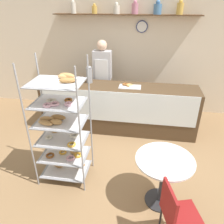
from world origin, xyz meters
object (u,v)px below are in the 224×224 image
Objects in this scene: pastry_rack at (62,128)px; coffee_carafe at (89,75)px; donut_tray_counter at (129,86)px; person_worker at (103,77)px; cafe_chair at (175,213)px; cafe_table at (164,170)px.

pastry_rack is 1.67m from coffee_carafe.
donut_tray_counter is at bearing -7.36° from coffee_carafe.
coffee_carafe is at bearing -114.68° from person_worker.
coffee_carafe is (-0.01, 1.65, 0.26)m from pastry_rack.
pastry_rack reaches higher than person_worker.
donut_tray_counter reaches higher than cafe_chair.
cafe_table is at bearing -53.03° from coffee_carafe.
person_worker is 5.09× the size of coffee_carafe.
cafe_table is (1.45, -0.28, -0.33)m from pastry_rack.
person_worker is 2.70m from cafe_table.
coffee_carafe is at bearing 172.64° from donut_tray_counter.
pastry_rack is 1.82m from cafe_chair.
cafe_table is 1.74× the size of donut_tray_counter.
person_worker is at bearing 65.32° from coffee_carafe.
pastry_rack is at bearing 168.94° from cafe_table.
donut_tray_counter is (0.64, -0.52, 0.02)m from person_worker.
donut_tray_counter reaches higher than cafe_table.
cafe_chair is (1.54, -0.91, -0.33)m from pastry_rack.
donut_tray_counter is (0.82, 1.54, 0.11)m from pastry_rack.
cafe_chair is at bearing -65.50° from person_worker.
person_worker is at bearing 118.27° from cafe_table.
person_worker is 0.83m from donut_tray_counter.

